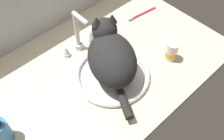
# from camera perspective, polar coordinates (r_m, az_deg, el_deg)

# --- Properties ---
(countertop) EXTENTS (1.20, 0.69, 0.03)m
(countertop) POSITION_cam_1_polar(r_m,az_deg,el_deg) (1.10, -4.16, -1.18)
(countertop) COLOR beige
(countertop) RESTS_ON ground
(backsplash_wall) EXTENTS (1.20, 0.02, 0.39)m
(backsplash_wall) POSITION_cam_1_polar(r_m,az_deg,el_deg) (1.20, -16.13, 14.24)
(backsplash_wall) COLOR #B2B7BC
(backsplash_wall) RESTS_ON ground
(sink_basin) EXTENTS (0.32, 0.32, 0.02)m
(sink_basin) POSITION_cam_1_polar(r_m,az_deg,el_deg) (1.07, 0.00, -0.97)
(sink_basin) COLOR white
(sink_basin) RESTS_ON countertop
(faucet) EXTENTS (0.17, 0.11, 0.21)m
(faucet) POSITION_cam_1_polar(r_m,az_deg,el_deg) (1.13, -7.45, 7.51)
(faucet) COLOR silver
(faucet) RESTS_ON countertop
(cat) EXTENTS (0.28, 0.37, 0.21)m
(cat) POSITION_cam_1_polar(r_m,az_deg,el_deg) (1.00, -0.27, 3.34)
(cat) COLOR black
(cat) RESTS_ON sink_basin
(pill_bottle) EXTENTS (0.05, 0.05, 0.09)m
(pill_bottle) POSITION_cam_1_polar(r_m,az_deg,el_deg) (1.14, 13.04, 3.99)
(pill_bottle) COLOR white
(pill_bottle) RESTS_ON countertop
(soap_pump_bottle) EXTENTS (0.06, 0.06, 0.15)m
(soap_pump_bottle) POSITION_cam_1_polar(r_m,az_deg,el_deg) (0.97, -23.43, -12.29)
(soap_pump_bottle) COLOR teal
(soap_pump_bottle) RESTS_ON countertop
(toothbrush) EXTENTS (0.18, 0.04, 0.02)m
(toothbrush) POSITION_cam_1_polar(r_m,az_deg,el_deg) (1.36, 6.51, 12.23)
(toothbrush) COLOR #D83359
(toothbrush) RESTS_ON countertop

